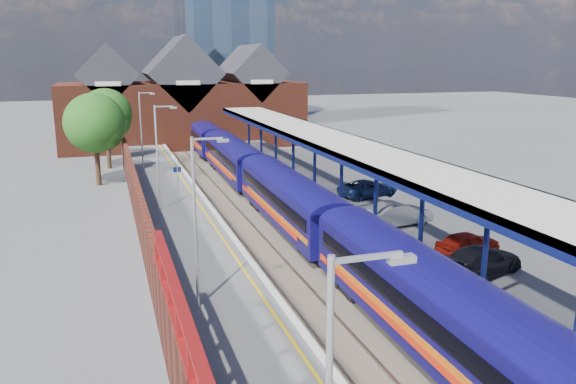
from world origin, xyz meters
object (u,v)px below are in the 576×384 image
object	(u,v)px
parked_car_silver	(397,214)
parked_car_dark	(481,260)
platform_sign	(178,178)
train	(257,174)
lamp_post_c	(159,151)
parked_car_blue	(368,188)
lamp_post_b	(198,212)
lamp_post_d	(142,125)
parked_car_red	(468,243)

from	to	relation	value
parked_car_silver	parked_car_dark	xyz separation A→B (m)	(-0.19, -8.34, -0.04)
platform_sign	parked_car_dark	world-z (taller)	platform_sign
train	lamp_post_c	bearing A→B (deg)	-150.23
parked_car_blue	lamp_post_c	bearing A→B (deg)	75.28
parked_car_silver	parked_car_dark	size ratio (longest dim) A/B	0.94
parked_car_dark	platform_sign	bearing A→B (deg)	14.33
lamp_post_c	platform_sign	distance (m)	3.34
lamp_post_b	parked_car_silver	distance (m)	15.72
lamp_post_d	parked_car_dark	distance (m)	35.26
platform_sign	parked_car_red	xyz separation A→B (m)	(12.83, -16.01, -1.08)
lamp_post_b	lamp_post_c	size ratio (longest dim) A/B	1.00
lamp_post_b	lamp_post_c	bearing A→B (deg)	90.00
lamp_post_d	parked_car_dark	xyz separation A→B (m)	(13.08, -32.57, -3.31)
parked_car_red	parked_car_silver	xyz separation A→B (m)	(-0.92, 5.78, 0.11)
platform_sign	parked_car_dark	xyz separation A→B (m)	(11.71, -18.57, -1.01)
parked_car_silver	parked_car_blue	world-z (taller)	parked_car_silver
parked_car_dark	lamp_post_b	bearing A→B (deg)	69.58
platform_sign	parked_car_red	world-z (taller)	platform_sign
lamp_post_b	lamp_post_d	distance (m)	32.00
lamp_post_c	platform_sign	size ratio (longest dim) A/B	2.80
lamp_post_b	lamp_post_d	xyz separation A→B (m)	(0.00, 32.00, 0.00)
train	parked_car_blue	world-z (taller)	train
train	lamp_post_b	world-z (taller)	lamp_post_b
parked_car_dark	parked_car_blue	distance (m)	15.67
lamp_post_b	platform_sign	world-z (taller)	lamp_post_b
parked_car_red	lamp_post_c	bearing A→B (deg)	35.85
platform_sign	parked_car_silver	bearing A→B (deg)	-40.68
lamp_post_b	platform_sign	xyz separation A→B (m)	(1.36, 18.00, -2.30)
train	parked_car_red	bearing A→B (deg)	-71.10
parked_car_silver	lamp_post_d	bearing A→B (deg)	19.67
parked_car_silver	platform_sign	bearing A→B (deg)	40.28
train	lamp_post_c	size ratio (longest dim) A/B	9.42
platform_sign	parked_car_blue	xyz separation A→B (m)	(13.47, -3.00, -1.06)
lamp_post_d	parked_car_silver	bearing A→B (deg)	-61.30
lamp_post_d	parked_car_red	world-z (taller)	lamp_post_d
lamp_post_c	parked_car_blue	distance (m)	15.24
train	lamp_post_d	world-z (taller)	lamp_post_d
parked_car_red	lamp_post_b	bearing A→B (deg)	88.47
parked_car_silver	parked_car_dark	world-z (taller)	parked_car_silver
lamp_post_b	parked_car_silver	size ratio (longest dim) A/B	1.59
parked_car_red	parked_car_dark	size ratio (longest dim) A/B	0.76
platform_sign	parked_car_dark	bearing A→B (deg)	-57.76
lamp_post_b	train	bearing A→B (deg)	69.03
train	parked_car_silver	distance (m)	13.83
lamp_post_c	lamp_post_b	bearing A→B (deg)	-90.00
platform_sign	lamp_post_b	bearing A→B (deg)	-94.33
lamp_post_c	parked_car_dark	xyz separation A→B (m)	(13.08, -16.57, -3.31)
lamp_post_b	parked_car_red	xyz separation A→B (m)	(14.19, 1.99, -3.38)
lamp_post_c	parked_car_red	distance (m)	20.22
lamp_post_c	parked_car_blue	bearing A→B (deg)	-3.86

